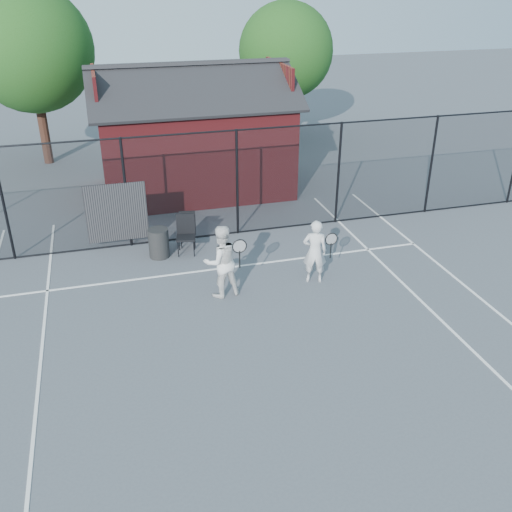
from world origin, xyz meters
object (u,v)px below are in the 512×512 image
object	(u,v)px
player_back	(221,261)
player_front	(315,251)
clubhouse	(194,143)
chair_left	(186,236)
chair_right	(188,230)
waste_bin	(159,243)

from	to	relation	value
player_back	player_front	bearing A→B (deg)	1.11
player_front	clubhouse	bearing A→B (deg)	102.39
player_front	player_back	distance (m)	2.27
chair_left	chair_right	world-z (taller)	chair_left
clubhouse	waste_bin	size ratio (longest dim) A/B	8.38
waste_bin	chair_left	bearing A→B (deg)	-0.46
player_back	chair_right	distance (m)	2.89
player_back	chair_left	world-z (taller)	player_back
clubhouse	player_back	distance (m)	7.33
chair_left	player_back	bearing A→B (deg)	-67.72
player_front	chair_right	xyz separation A→B (m)	(-2.59, 2.80, -0.34)
player_front	chair_left	size ratio (longest dim) A/B	1.54
player_front	player_back	size ratio (longest dim) A/B	0.92
player_back	waste_bin	bearing A→B (deg)	115.95
clubhouse	chair_left	world-z (taller)	clubhouse
player_front	waste_bin	distance (m)	4.16
player_front	chair_right	world-z (taller)	player_front
chair_right	player_back	bearing A→B (deg)	-74.32
clubhouse	player_front	distance (m)	7.44
player_back	chair_left	distance (m)	2.43
clubhouse	player_back	bearing A→B (deg)	-95.41
clubhouse	player_front	bearing A→B (deg)	-77.61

